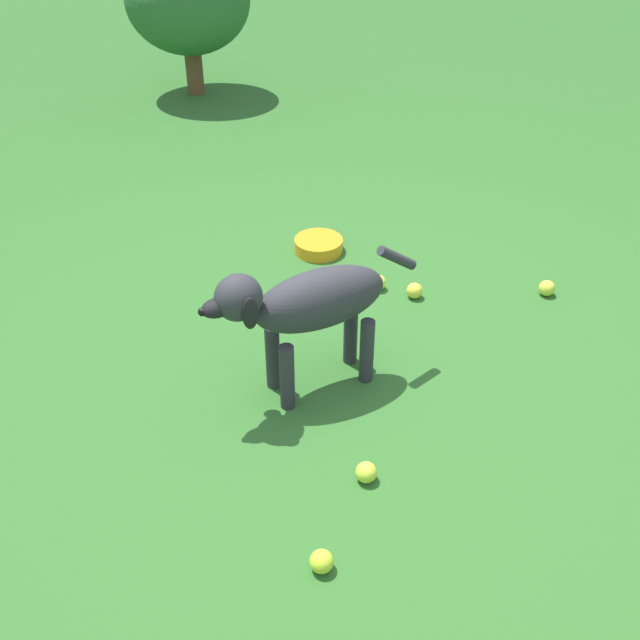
{
  "coord_description": "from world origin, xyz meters",
  "views": [
    {
      "loc": [
        -0.07,
        -1.92,
        1.74
      ],
      "look_at": [
        0.01,
        0.12,
        0.27
      ],
      "focal_mm": 42.07,
      "sensor_mm": 36.0,
      "label": 1
    }
  ],
  "objects_px": {
    "dog": "(308,305)",
    "tennis_ball_4": "(366,472)",
    "tennis_ball_0": "(322,561)",
    "tennis_ball_2": "(378,282)",
    "tennis_ball_3": "(547,288)",
    "tennis_ball_1": "(415,291)",
    "water_bowl": "(319,245)"
  },
  "relations": [
    {
      "from": "tennis_ball_4",
      "to": "water_bowl",
      "type": "xyz_separation_m",
      "value": [
        -0.1,
        1.39,
        -0.0
      ]
    },
    {
      "from": "tennis_ball_0",
      "to": "tennis_ball_3",
      "type": "height_order",
      "value": "same"
    },
    {
      "from": "tennis_ball_1",
      "to": "tennis_ball_2",
      "type": "relative_size",
      "value": 1.0
    },
    {
      "from": "tennis_ball_3",
      "to": "tennis_ball_1",
      "type": "bearing_deg",
      "value": 179.9
    },
    {
      "from": "tennis_ball_0",
      "to": "tennis_ball_4",
      "type": "bearing_deg",
      "value": 64.8
    },
    {
      "from": "dog",
      "to": "tennis_ball_3",
      "type": "relative_size",
      "value": 10.95
    },
    {
      "from": "dog",
      "to": "water_bowl",
      "type": "bearing_deg",
      "value": -118.87
    },
    {
      "from": "dog",
      "to": "tennis_ball_4",
      "type": "distance_m",
      "value": 0.57
    },
    {
      "from": "tennis_ball_1",
      "to": "tennis_ball_4",
      "type": "relative_size",
      "value": 1.0
    },
    {
      "from": "tennis_ball_2",
      "to": "tennis_ball_3",
      "type": "relative_size",
      "value": 1.0
    },
    {
      "from": "tennis_ball_2",
      "to": "tennis_ball_3",
      "type": "bearing_deg",
      "value": -5.67
    },
    {
      "from": "tennis_ball_1",
      "to": "water_bowl",
      "type": "xyz_separation_m",
      "value": [
        -0.38,
        0.39,
        -0.0
      ]
    },
    {
      "from": "dog",
      "to": "tennis_ball_4",
      "type": "relative_size",
      "value": 10.95
    },
    {
      "from": "tennis_ball_1",
      "to": "tennis_ball_4",
      "type": "bearing_deg",
      "value": -106.15
    },
    {
      "from": "tennis_ball_0",
      "to": "tennis_ball_2",
      "type": "bearing_deg",
      "value": 78.06
    },
    {
      "from": "tennis_ball_0",
      "to": "tennis_ball_2",
      "type": "height_order",
      "value": "same"
    },
    {
      "from": "tennis_ball_3",
      "to": "water_bowl",
      "type": "relative_size",
      "value": 0.3
    },
    {
      "from": "dog",
      "to": "tennis_ball_1",
      "type": "bearing_deg",
      "value": -154.38
    },
    {
      "from": "dog",
      "to": "tennis_ball_3",
      "type": "xyz_separation_m",
      "value": [
        1.0,
        0.54,
        -0.32
      ]
    },
    {
      "from": "tennis_ball_2",
      "to": "tennis_ball_4",
      "type": "xyz_separation_m",
      "value": [
        -0.14,
        -1.06,
        0.0
      ]
    },
    {
      "from": "tennis_ball_2",
      "to": "tennis_ball_0",
      "type": "bearing_deg",
      "value": -101.94
    },
    {
      "from": "tennis_ball_4",
      "to": "tennis_ball_1",
      "type": "bearing_deg",
      "value": 73.85
    },
    {
      "from": "tennis_ball_3",
      "to": "tennis_ball_4",
      "type": "xyz_separation_m",
      "value": [
        -0.84,
        -0.99,
        0.0
      ]
    },
    {
      "from": "water_bowl",
      "to": "tennis_ball_1",
      "type": "bearing_deg",
      "value": -45.8
    },
    {
      "from": "dog",
      "to": "tennis_ball_1",
      "type": "xyz_separation_m",
      "value": [
        0.45,
        0.54,
        -0.32
      ]
    },
    {
      "from": "tennis_ball_2",
      "to": "tennis_ball_4",
      "type": "height_order",
      "value": "same"
    },
    {
      "from": "tennis_ball_4",
      "to": "dog",
      "type": "bearing_deg",
      "value": 110.18
    },
    {
      "from": "tennis_ball_0",
      "to": "tennis_ball_3",
      "type": "bearing_deg",
      "value": 52.93
    },
    {
      "from": "tennis_ball_4",
      "to": "water_bowl",
      "type": "bearing_deg",
      "value": 93.94
    },
    {
      "from": "tennis_ball_0",
      "to": "water_bowl",
      "type": "xyz_separation_m",
      "value": [
        0.05,
        1.7,
        -0.0
      ]
    },
    {
      "from": "dog",
      "to": "tennis_ball_0",
      "type": "relative_size",
      "value": 10.95
    },
    {
      "from": "tennis_ball_3",
      "to": "tennis_ball_0",
      "type": "bearing_deg",
      "value": -127.07
    }
  ]
}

